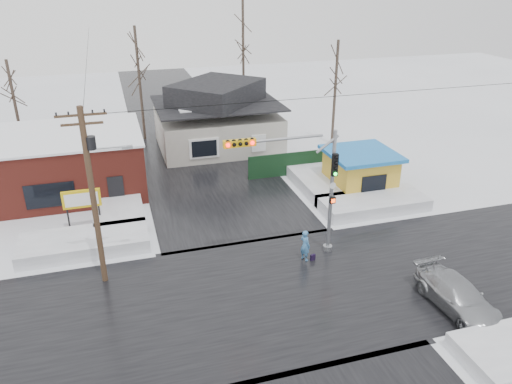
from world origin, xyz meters
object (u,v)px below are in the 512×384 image
object	(u,v)px
car	(457,296)
utility_pole	(93,188)
traffic_signal	(305,179)
marquee_sign	(82,200)
pedestrian	(305,246)
kiosk	(360,171)

from	to	relation	value
car	utility_pole	bearing A→B (deg)	153.54
traffic_signal	marquee_sign	xyz separation A→B (m)	(-11.43, 6.53, -2.62)
car	marquee_sign	bearing A→B (deg)	139.73
traffic_signal	pedestrian	size ratio (longest dim) A/B	3.95
traffic_signal	kiosk	size ratio (longest dim) A/B	1.52
marquee_sign	pedestrian	bearing A→B (deg)	-31.78
kiosk	utility_pole	bearing A→B (deg)	-159.56
kiosk	car	xyz separation A→B (m)	(-1.94, -13.48, -0.77)
utility_pole	kiosk	world-z (taller)	utility_pole
traffic_signal	pedestrian	bearing A→B (deg)	-93.92
traffic_signal	pedestrian	world-z (taller)	traffic_signal
traffic_signal	pedestrian	xyz separation A→B (m)	(-0.04, -0.53, -3.65)
traffic_signal	utility_pole	distance (m)	10.39
marquee_sign	pedestrian	distance (m)	13.45
kiosk	pedestrian	world-z (taller)	kiosk
marquee_sign	kiosk	xyz separation A→B (m)	(18.50, 0.50, -0.46)
utility_pole	pedestrian	world-z (taller)	utility_pole
kiosk	car	world-z (taller)	kiosk
traffic_signal	pedestrian	distance (m)	3.69
pedestrian	traffic_signal	bearing A→B (deg)	-26.97
traffic_signal	utility_pole	size ratio (longest dim) A/B	0.78
traffic_signal	marquee_sign	bearing A→B (deg)	150.28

